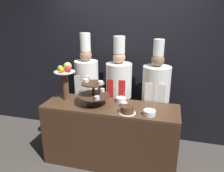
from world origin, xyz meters
TOP-DOWN VIEW (x-y plane):
  - wall_back at (0.00, 1.19)m, footprint 10.00×0.06m
  - buffet_counter at (0.00, 0.29)m, footprint 1.86×0.58m
  - tiered_stand at (-0.23, 0.27)m, footprint 0.44×0.44m
  - fruit_pedestal at (-0.68, 0.37)m, footprint 0.30×0.30m
  - cake_round at (0.27, 0.12)m, footprint 0.21×0.21m
  - cup_white at (0.19, 0.31)m, footprint 0.09×0.09m
  - serving_bowl_near at (0.55, 0.14)m, footprint 0.15×0.15m
  - serving_bowl_far at (0.11, 0.47)m, footprint 0.14×0.14m
  - chef_left at (-0.53, 0.80)m, footprint 0.38×0.38m
  - chef_center_left at (0.00, 0.80)m, footprint 0.40×0.40m
  - chef_center_right at (0.57, 0.80)m, footprint 0.41×0.41m

SIDE VIEW (x-z plane):
  - buffet_counter at x=0.00m, z-range 0.00..0.90m
  - cup_white at x=0.19m, z-range 0.90..0.96m
  - serving_bowl_far at x=0.11m, z-range 0.85..1.01m
  - chef_center_right at x=0.57m, z-range 0.06..1.81m
  - serving_bowl_near at x=0.55m, z-range 0.85..1.02m
  - cake_round at x=0.27m, z-range 0.90..1.00m
  - chef_center_left at x=0.00m, z-range 0.06..1.85m
  - chef_left at x=-0.53m, z-range 0.06..1.88m
  - tiered_stand at x=-0.23m, z-range 0.90..1.26m
  - fruit_pedestal at x=-0.68m, z-range 0.98..1.51m
  - wall_back at x=0.00m, z-range 0.00..2.80m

